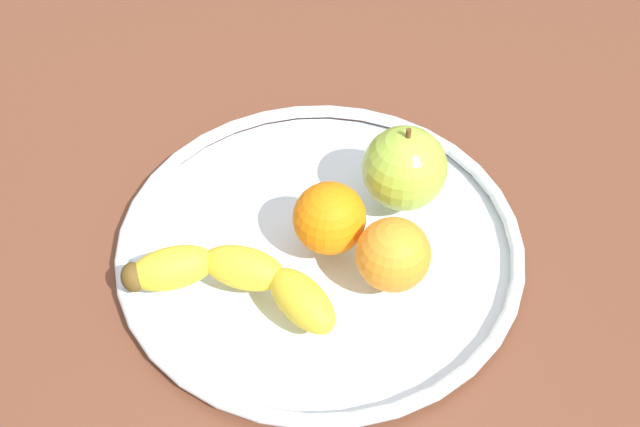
# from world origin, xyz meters

# --- Properties ---
(ground_plane) EXTENTS (1.23, 1.23, 0.04)m
(ground_plane) POSITION_xyz_m (0.00, 0.00, -0.02)
(ground_plane) COLOR brown
(fruit_bowl) EXTENTS (0.35, 0.35, 0.02)m
(fruit_bowl) POSITION_xyz_m (0.00, 0.00, 0.01)
(fruit_bowl) COLOR silver
(fruit_bowl) RESTS_ON ground_plane
(banana) EXTENTS (0.18, 0.10, 0.03)m
(banana) POSITION_xyz_m (0.02, 0.09, 0.04)
(banana) COLOR yellow
(banana) RESTS_ON fruit_bowl
(apple) EXTENTS (0.07, 0.07, 0.08)m
(apple) POSITION_xyz_m (-0.03, -0.08, 0.06)
(apple) COLOR #95BB3A
(apple) RESTS_ON fruit_bowl
(orange_back_right) EXTENTS (0.06, 0.06, 0.06)m
(orange_back_right) POSITION_xyz_m (-0.07, -0.00, 0.05)
(orange_back_right) COLOR orange
(orange_back_right) RESTS_ON fruit_bowl
(orange_center) EXTENTS (0.06, 0.06, 0.06)m
(orange_center) POSITION_xyz_m (-0.01, 0.00, 0.05)
(orange_center) COLOR orange
(orange_center) RESTS_ON fruit_bowl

